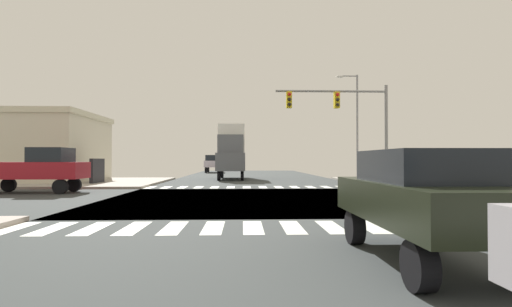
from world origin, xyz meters
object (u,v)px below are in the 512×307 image
at_px(street_lamp, 354,118).
at_px(sedan_queued_2, 422,195).
at_px(pickup_farside_2, 213,163).
at_px(bank_building, 21,148).
at_px(pickup_middle_4, 37,168).
at_px(traffic_signal_mast, 343,111).
at_px(box_truck_outer_1, 232,150).

xyz_separation_m(street_lamp, sedan_queued_2, (-6.10, -25.07, -4.01)).
relative_size(street_lamp, pickup_farside_2, 1.70).
relative_size(bank_building, pickup_middle_4, 2.50).
height_order(bank_building, sedan_queued_2, bank_building).
height_order(traffic_signal_mast, bank_building, traffic_signal_mast).
bearing_deg(street_lamp, bank_building, -178.03).
distance_m(traffic_signal_mast, bank_building, 24.24).
bearing_deg(sedan_queued_2, bank_building, 129.64).
bearing_deg(bank_building, sedan_queued_2, -50.36).
relative_size(traffic_signal_mast, pickup_middle_4, 1.37).
bearing_deg(street_lamp, pickup_farside_2, 121.48).
bearing_deg(bank_building, street_lamp, 1.97).
relative_size(street_lamp, bank_building, 0.68).
bearing_deg(street_lamp, traffic_signal_mast, -111.07).
xyz_separation_m(bank_building, pickup_farside_2, (13.03, 22.29, -1.35)).
bearing_deg(traffic_signal_mast, pickup_farside_2, 109.42).
bearing_deg(box_truck_outer_1, traffic_signal_mast, 122.97).
bearing_deg(street_lamp, box_truck_outer_1, 160.59).
relative_size(street_lamp, box_truck_outer_1, 1.20).
bearing_deg(pickup_farside_2, bank_building, 59.70).
distance_m(traffic_signal_mast, sedan_queued_2, 18.19).
distance_m(bank_building, pickup_farside_2, 25.86).
height_order(street_lamp, pickup_farside_2, street_lamp).
bearing_deg(pickup_middle_4, bank_building, -147.37).
relative_size(bank_building, pickup_farside_2, 2.50).
distance_m(street_lamp, bank_building, 26.26).
height_order(traffic_signal_mast, pickup_farside_2, traffic_signal_mast).
distance_m(pickup_farside_2, sedan_queued_2, 46.99).
xyz_separation_m(street_lamp, pickup_middle_4, (-19.78, -10.82, -3.83)).
height_order(bank_building, pickup_middle_4, bank_building).
relative_size(street_lamp, sedan_queued_2, 2.01).
xyz_separation_m(traffic_signal_mast, pickup_middle_4, (-16.88, -3.28, -3.43)).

